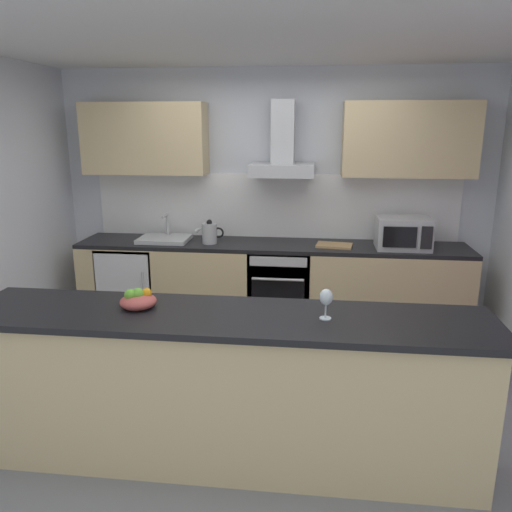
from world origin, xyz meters
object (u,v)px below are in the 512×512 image
(refrigerator, at_px, (133,284))
(kettle, at_px, (210,233))
(sink, at_px, (165,238))
(fruit_bowl, at_px, (138,300))
(chopping_board, at_px, (334,245))
(range_hood, at_px, (283,152))
(microwave, at_px, (403,233))
(wine_glass, at_px, (326,298))
(oven, at_px, (280,287))

(refrigerator, relative_size, kettle, 2.94)
(sink, bearing_deg, refrigerator, -177.82)
(kettle, bearing_deg, fruit_bowl, -90.33)
(fruit_bowl, distance_m, chopping_board, 2.39)
(sink, bearing_deg, fruit_bowl, -77.30)
(refrigerator, bearing_deg, kettle, -2.11)
(refrigerator, bearing_deg, fruit_bowl, -68.08)
(refrigerator, height_order, sink, sink)
(refrigerator, relative_size, range_hood, 1.18)
(refrigerator, xyz_separation_m, fruit_bowl, (0.83, -2.06, 0.60))
(kettle, bearing_deg, microwave, 0.18)
(range_hood, height_order, chopping_board, range_hood)
(chopping_board, bearing_deg, wine_glass, -93.32)
(range_hood, bearing_deg, chopping_board, -16.24)
(microwave, height_order, chopping_board, microwave)
(refrigerator, bearing_deg, microwave, -0.53)
(range_hood, bearing_deg, wine_glass, -79.80)
(kettle, height_order, fruit_bowl, kettle)
(sink, xyz_separation_m, range_hood, (1.18, 0.12, 0.86))
(sink, relative_size, fruit_bowl, 2.27)
(microwave, distance_m, fruit_bowl, 2.77)
(oven, relative_size, chopping_board, 2.35)
(microwave, relative_size, fruit_bowl, 2.27)
(sink, bearing_deg, chopping_board, -1.16)
(fruit_bowl, bearing_deg, kettle, 89.67)
(wine_glass, relative_size, fruit_bowl, 0.81)
(oven, bearing_deg, sink, 179.47)
(range_hood, xyz_separation_m, chopping_board, (0.53, -0.15, -0.88))
(sink, xyz_separation_m, wine_glass, (1.59, -2.13, 0.17))
(wine_glass, bearing_deg, microwave, 69.93)
(microwave, height_order, sink, microwave)
(kettle, distance_m, range_hood, 1.06)
(refrigerator, bearing_deg, chopping_board, -0.58)
(microwave, distance_m, chopping_board, 0.66)
(fruit_bowl, bearing_deg, refrigerator, 111.92)
(kettle, xyz_separation_m, range_hood, (0.70, 0.16, 0.78))
(range_hood, relative_size, fruit_bowl, 3.27)
(range_hood, relative_size, chopping_board, 2.12)
(microwave, relative_size, wine_glass, 2.81)
(sink, distance_m, range_hood, 1.47)
(oven, xyz_separation_m, sink, (-1.18, 0.01, 0.47))
(range_hood, bearing_deg, oven, -90.00)
(oven, bearing_deg, fruit_bowl, -109.17)
(refrigerator, distance_m, sink, 0.62)
(wine_glass, xyz_separation_m, fruit_bowl, (-1.12, 0.06, -0.08))
(refrigerator, xyz_separation_m, kettle, (0.84, -0.03, 0.58))
(wine_glass, bearing_deg, fruit_bowl, 177.06)
(oven, bearing_deg, chopping_board, -2.58)
(sink, relative_size, chopping_board, 1.47)
(wine_glass, bearing_deg, refrigerator, 132.65)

